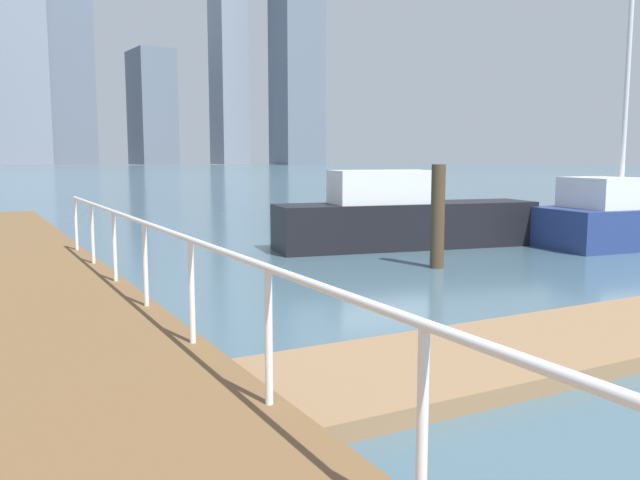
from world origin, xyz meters
The scene contains 12 objects.
ground_plane centered at (0.00, 20.00, 0.00)m, with size 300.00×300.00×0.00m, color #476675.
floating_dock centered at (1.79, 10.69, 0.09)m, with size 10.57×2.00×0.18m, color #93704C.
boardwalk_railing centered at (-3.15, 6.99, 1.25)m, with size 0.06×24.58×1.08m.
dock_piling_2 centered at (3.34, 15.99, 1.05)m, with size 0.28×0.28×2.11m, color #473826.
moored_boat_0 centered at (9.31, 16.39, 0.70)m, with size 4.26×2.56×8.92m.
moored_boat_1 centered at (4.49, 18.80, 0.73)m, with size 6.80×2.66×1.93m.
skyline_tower_2 centered at (9.06, 186.25, 32.55)m, with size 13.28×7.26×65.09m, color gray.
skyline_tower_3 centered at (19.67, 186.92, 31.82)m, with size 13.90×8.35×63.64m, color slate.
skyline_tower_4 centered at (40.96, 185.09, 15.05)m, with size 9.63×13.73×30.11m, color slate.
skyline_tower_5 centered at (62.17, 183.22, 28.43)m, with size 7.63×12.59×56.86m, color gray.
skyline_tower_6 centered at (75.63, 167.63, 34.90)m, with size 11.31×11.82×69.81m, color slate.
skyline_tower_7 centered at (86.96, 182.06, 31.17)m, with size 6.28×6.35×62.34m, color gray.
Camera 1 is at (-5.11, 5.40, 2.27)m, focal length 37.11 mm.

